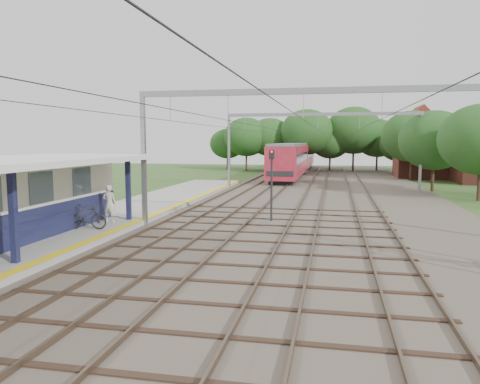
# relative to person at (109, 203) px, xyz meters

# --- Properties ---
(ground) EXTENTS (160.00, 160.00, 0.00)m
(ground) POSITION_rel_person_xyz_m (6.52, -14.06, -1.31)
(ground) COLOR #2D4C1E
(ground) RESTS_ON ground
(ballast_bed) EXTENTS (18.00, 90.00, 0.10)m
(ballast_bed) POSITION_rel_person_xyz_m (10.52, 15.94, -1.26)
(ballast_bed) COLOR #473D33
(ballast_bed) RESTS_ON ground
(platform) EXTENTS (5.00, 52.00, 0.35)m
(platform) POSITION_rel_person_xyz_m (-0.98, -0.06, -1.13)
(platform) COLOR gray
(platform) RESTS_ON ground
(yellow_stripe) EXTENTS (0.45, 52.00, 0.01)m
(yellow_stripe) POSITION_rel_person_xyz_m (1.27, -0.06, -0.95)
(yellow_stripe) COLOR yellow
(yellow_stripe) RESTS_ON platform
(rail_tracks) EXTENTS (11.80, 88.00, 0.15)m
(rail_tracks) POSITION_rel_person_xyz_m (8.02, 15.94, -1.13)
(rail_tracks) COLOR brown
(rail_tracks) RESTS_ON ballast_bed
(catenary_system) EXTENTS (17.22, 88.00, 7.00)m
(catenary_system) POSITION_rel_person_xyz_m (9.91, 11.22, 4.20)
(catenary_system) COLOR gray
(catenary_system) RESTS_ON ground
(tree_band) EXTENTS (31.72, 30.88, 8.82)m
(tree_band) POSITION_rel_person_xyz_m (10.36, 43.06, 3.61)
(tree_band) COLOR #382619
(tree_band) RESTS_ON ground
(house_far) EXTENTS (8.00, 6.12, 8.66)m
(house_far) POSITION_rel_person_xyz_m (22.52, 37.94, 1.92)
(house_far) COLOR brown
(house_far) RESTS_ON ground
(person) EXTENTS (0.70, 0.47, 1.92)m
(person) POSITION_rel_person_xyz_m (0.00, 0.00, 0.00)
(person) COLOR beige
(person) RESTS_ON platform
(bicycle) EXTENTS (2.01, 0.73, 1.19)m
(bicycle) POSITION_rel_person_xyz_m (-0.15, -2.04, -0.37)
(bicycle) COLOR black
(bicycle) RESTS_ON platform
(train) EXTENTS (3.13, 38.90, 4.09)m
(train) POSITION_rel_person_xyz_m (6.02, 42.87, 0.97)
(train) COLOR black
(train) RESTS_ON ballast_bed
(signal_post) EXTENTS (0.30, 0.27, 4.00)m
(signal_post) POSITION_rel_person_xyz_m (7.87, 3.44, 1.14)
(signal_post) COLOR black
(signal_post) RESTS_ON ground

